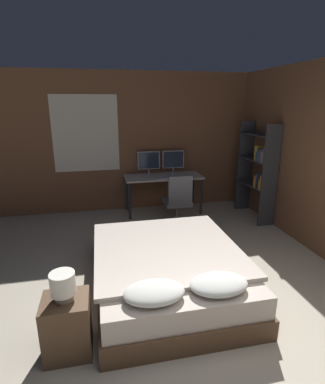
{
  "coord_description": "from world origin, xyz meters",
  "views": [
    {
      "loc": [
        -1.08,
        -1.55,
        2.12
      ],
      "look_at": [
        -0.13,
        2.92,
        0.75
      ],
      "focal_mm": 28.0,
      "sensor_mm": 36.0,
      "label": 1
    }
  ],
  "objects_px": {
    "monitor_left": "(149,161)",
    "computer_mouse": "(180,177)",
    "bed": "(169,271)",
    "bookshelf": "(260,167)",
    "desk": "(163,180)",
    "keyboard": "(166,178)",
    "office_chair": "(178,206)",
    "monitor_right": "(173,160)",
    "bedside_lamp": "(63,284)",
    "nightstand": "(67,326)"
  },
  "relations": [
    {
      "from": "nightstand",
      "to": "desk",
      "type": "bearing_deg",
      "value": 64.64
    },
    {
      "from": "bed",
      "to": "office_chair",
      "type": "bearing_deg",
      "value": 71.93
    },
    {
      "from": "bedside_lamp",
      "to": "computer_mouse",
      "type": "bearing_deg",
      "value": 59.07
    },
    {
      "from": "desk",
      "to": "keyboard",
      "type": "bearing_deg",
      "value": -90.0
    },
    {
      "from": "desk",
      "to": "office_chair",
      "type": "bearing_deg",
      "value": -83.64
    },
    {
      "from": "desk",
      "to": "office_chair",
      "type": "relative_size",
      "value": 1.57
    },
    {
      "from": "nightstand",
      "to": "bookshelf",
      "type": "bearing_deg",
      "value": 38.7
    },
    {
      "from": "desk",
      "to": "monitor_right",
      "type": "height_order",
      "value": "monitor_right"
    },
    {
      "from": "computer_mouse",
      "to": "bookshelf",
      "type": "xyz_separation_m",
      "value": [
        1.35,
        -0.52,
        0.23
      ]
    },
    {
      "from": "desk",
      "to": "bookshelf",
      "type": "distance_m",
      "value": 1.83
    },
    {
      "from": "bed",
      "to": "bookshelf",
      "type": "xyz_separation_m",
      "value": [
        2.14,
        1.87,
        0.74
      ]
    },
    {
      "from": "bed",
      "to": "desk",
      "type": "xyz_separation_m",
      "value": [
        0.5,
        2.6,
        0.4
      ]
    },
    {
      "from": "bed",
      "to": "bedside_lamp",
      "type": "bearing_deg",
      "value": -146.76
    },
    {
      "from": "bedside_lamp",
      "to": "monitor_left",
      "type": "height_order",
      "value": "monitor_left"
    },
    {
      "from": "bedside_lamp",
      "to": "keyboard",
      "type": "relative_size",
      "value": 0.64
    },
    {
      "from": "monitor_left",
      "to": "bedside_lamp",
      "type": "bearing_deg",
      "value": -110.46
    },
    {
      "from": "bedside_lamp",
      "to": "bookshelf",
      "type": "bearing_deg",
      "value": 38.7
    },
    {
      "from": "monitor_left",
      "to": "desk",
      "type": "bearing_deg",
      "value": -40.81
    },
    {
      "from": "nightstand",
      "to": "bedside_lamp",
      "type": "bearing_deg",
      "value": -26.57
    },
    {
      "from": "monitor_right",
      "to": "office_chair",
      "type": "bearing_deg",
      "value": -99.13
    },
    {
      "from": "nightstand",
      "to": "bed",
      "type": "bearing_deg",
      "value": 33.24
    },
    {
      "from": "monitor_right",
      "to": "computer_mouse",
      "type": "bearing_deg",
      "value": -85.55
    },
    {
      "from": "bedside_lamp",
      "to": "bookshelf",
      "type": "distance_m",
      "value": 4.11
    },
    {
      "from": "computer_mouse",
      "to": "office_chair",
      "type": "xyz_separation_m",
      "value": [
        -0.2,
        -0.58,
        -0.38
      ]
    },
    {
      "from": "nightstand",
      "to": "keyboard",
      "type": "bearing_deg",
      "value": 63.12
    },
    {
      "from": "desk",
      "to": "bedside_lamp",
      "type": "bearing_deg",
      "value": -115.36
    },
    {
      "from": "bedside_lamp",
      "to": "monitor_left",
      "type": "distance_m",
      "value": 3.76
    },
    {
      "from": "bed",
      "to": "monitor_left",
      "type": "relative_size",
      "value": 4.41
    },
    {
      "from": "nightstand",
      "to": "monitor_right",
      "type": "bearing_deg",
      "value": 62.7
    },
    {
      "from": "keyboard",
      "to": "office_chair",
      "type": "relative_size",
      "value": 0.41
    },
    {
      "from": "monitor_left",
      "to": "computer_mouse",
      "type": "bearing_deg",
      "value": -38.77
    },
    {
      "from": "bedside_lamp",
      "to": "monitor_left",
      "type": "bearing_deg",
      "value": 69.54
    },
    {
      "from": "bedside_lamp",
      "to": "computer_mouse",
      "type": "relative_size",
      "value": 3.58
    },
    {
      "from": "bed",
      "to": "keyboard",
      "type": "height_order",
      "value": "keyboard"
    },
    {
      "from": "bookshelf",
      "to": "keyboard",
      "type": "bearing_deg",
      "value": 162.45
    },
    {
      "from": "bed",
      "to": "monitor_left",
      "type": "distance_m",
      "value": 2.92
    },
    {
      "from": "office_chair",
      "to": "bookshelf",
      "type": "bearing_deg",
      "value": 2.34
    },
    {
      "from": "office_chair",
      "to": "bookshelf",
      "type": "relative_size",
      "value": 0.54
    },
    {
      "from": "computer_mouse",
      "to": "bookshelf",
      "type": "bearing_deg",
      "value": -20.95
    },
    {
      "from": "office_chair",
      "to": "desk",
      "type": "bearing_deg",
      "value": 96.36
    },
    {
      "from": "desk",
      "to": "bookshelf",
      "type": "xyz_separation_m",
      "value": [
        1.64,
        -0.73,
        0.34
      ]
    },
    {
      "from": "nightstand",
      "to": "office_chair",
      "type": "relative_size",
      "value": 0.56
    },
    {
      "from": "monitor_right",
      "to": "bookshelf",
      "type": "xyz_separation_m",
      "value": [
        1.39,
        -0.95,
        -0.01
      ]
    },
    {
      "from": "monitor_right",
      "to": "office_chair",
      "type": "distance_m",
      "value": 1.2
    },
    {
      "from": "monitor_right",
      "to": "bedside_lamp",
      "type": "bearing_deg",
      "value": -117.3
    },
    {
      "from": "nightstand",
      "to": "desk",
      "type": "relative_size",
      "value": 0.36
    },
    {
      "from": "nightstand",
      "to": "bedside_lamp",
      "type": "distance_m",
      "value": 0.42
    },
    {
      "from": "bedside_lamp",
      "to": "keyboard",
      "type": "distance_m",
      "value": 3.46
    },
    {
      "from": "monitor_left",
      "to": "computer_mouse",
      "type": "height_order",
      "value": "monitor_left"
    },
    {
      "from": "monitor_left",
      "to": "nightstand",
      "type": "bearing_deg",
      "value": -110.46
    }
  ]
}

